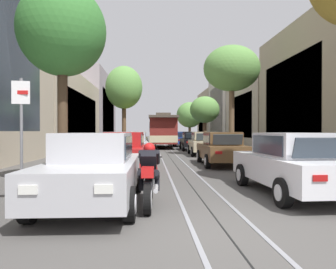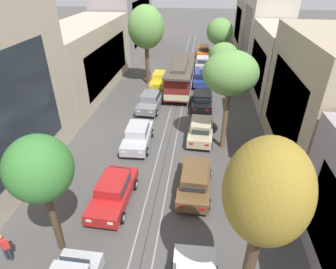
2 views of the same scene
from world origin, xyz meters
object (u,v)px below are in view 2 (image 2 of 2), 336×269
(parked_car_yellow_fifth_left, at_px, (160,79))
(street_tree_kerb_right_second, at_px, (230,74))
(pedestrian_on_left_pavement, at_px, (4,246))
(street_tree_kerb_left_near, at_px, (39,169))
(pedestrian_on_right_pavement, at_px, (280,220))
(parked_car_orange_far_right, at_px, (203,51))
(parked_car_beige_mid_right, at_px, (201,129))
(parked_car_black_fourth_right, at_px, (202,100))
(cable_car_trolley, at_px, (180,78))
(parked_car_red_second_left, at_px, (113,191))
(street_tree_kerb_left_second, at_px, (146,28))
(parked_car_brown_second_right, at_px, (195,181))
(street_tree_kerb_right_fourth, at_px, (220,32))
(parked_car_silver_sixth_right, at_px, (203,63))
(parked_car_blue_fifth_right, at_px, (202,78))
(street_tree_kerb_right_near, at_px, (266,195))
(parked_car_grey_fourth_left, at_px, (150,101))
(parked_car_silver_mid_left, at_px, (138,135))
(street_tree_kerb_right_mid, at_px, (224,56))

(parked_car_yellow_fifth_left, relative_size, street_tree_kerb_right_second, 0.61)
(street_tree_kerb_right_second, distance_m, pedestrian_on_left_pavement, 15.53)
(street_tree_kerb_left_near, relative_size, pedestrian_on_left_pavement, 3.75)
(pedestrian_on_right_pavement, bearing_deg, parked_car_orange_far_right, 97.29)
(parked_car_beige_mid_right, bearing_deg, parked_car_black_fourth_right, 90.19)
(parked_car_orange_far_right, distance_m, pedestrian_on_left_pavement, 37.25)
(cable_car_trolley, bearing_deg, parked_car_red_second_left, -97.69)
(parked_car_yellow_fifth_left, bearing_deg, parked_car_orange_far_right, 71.06)
(street_tree_kerb_left_second, bearing_deg, parked_car_beige_mid_right, -61.38)
(street_tree_kerb_right_second, bearing_deg, parked_car_brown_second_right, -109.92)
(pedestrian_on_left_pavement, bearing_deg, parked_car_yellow_fifth_left, 80.98)
(street_tree_kerb_right_fourth, bearing_deg, parked_car_silver_sixth_right, -114.95)
(parked_car_beige_mid_right, bearing_deg, parked_car_orange_far_right, 90.44)
(parked_car_beige_mid_right, distance_m, pedestrian_on_right_pavement, 9.68)
(parked_car_blue_fifth_right, distance_m, street_tree_kerb_left_near, 24.16)
(parked_car_red_second_left, xyz_separation_m, street_tree_kerb_right_near, (6.52, -5.13, 5.19))
(parked_car_grey_fourth_left, distance_m, pedestrian_on_right_pavement, 16.26)
(parked_car_silver_sixth_right, bearing_deg, street_tree_kerb_left_near, -102.03)
(street_tree_kerb_right_second, relative_size, cable_car_trolley, 0.78)
(parked_car_silver_sixth_right, bearing_deg, parked_car_grey_fourth_left, -109.44)
(street_tree_kerb_left_second, height_order, street_tree_kerb_right_near, street_tree_kerb_left_second)
(parked_car_yellow_fifth_left, height_order, street_tree_kerb_right_second, street_tree_kerb_right_second)
(parked_car_grey_fourth_left, relative_size, cable_car_trolley, 0.48)
(parked_car_blue_fifth_right, distance_m, street_tree_kerb_right_near, 25.51)
(parked_car_silver_mid_left, relative_size, street_tree_kerb_left_second, 0.52)
(street_tree_kerb_right_mid, relative_size, street_tree_kerb_right_fourth, 0.90)
(pedestrian_on_right_pavement, bearing_deg, street_tree_kerb_right_fourth, 93.80)
(street_tree_kerb_right_mid, bearing_deg, parked_car_black_fourth_right, -112.71)
(parked_car_silver_mid_left, relative_size, parked_car_beige_mid_right, 1.00)
(street_tree_kerb_right_near, bearing_deg, street_tree_kerb_right_second, 90.79)
(parked_car_blue_fifth_right, xyz_separation_m, street_tree_kerb_right_second, (1.80, -13.12, 4.84))
(parked_car_silver_mid_left, height_order, parked_car_black_fourth_right, same)
(cable_car_trolley, relative_size, pedestrian_on_right_pavement, 5.73)
(parked_car_brown_second_right, height_order, street_tree_kerb_left_near, street_tree_kerb_left_near)
(parked_car_beige_mid_right, relative_size, street_tree_kerb_left_near, 0.72)
(parked_car_grey_fourth_left, xyz_separation_m, street_tree_kerb_left_near, (-1.49, -15.75, 3.89))
(parked_car_silver_sixth_right, xyz_separation_m, parked_car_orange_far_right, (-0.01, 6.37, 0.00))
(parked_car_grey_fourth_left, distance_m, parked_car_silver_sixth_right, 14.09)
(parked_car_grey_fourth_left, bearing_deg, pedestrian_on_right_pavement, -56.67)
(parked_car_grey_fourth_left, bearing_deg, parked_car_yellow_fifth_left, 89.75)
(street_tree_kerb_right_near, bearing_deg, parked_car_brown_second_right, 107.23)
(street_tree_kerb_right_near, height_order, street_tree_kerb_right_fourth, street_tree_kerb_right_near)
(parked_car_brown_second_right, bearing_deg, street_tree_kerb_right_second, 70.08)
(parked_car_silver_sixth_right, distance_m, street_tree_kerb_right_fourth, 5.98)
(parked_car_orange_far_right, xyz_separation_m, street_tree_kerb_right_mid, (2.10, -14.15, 2.98))
(parked_car_yellow_fifth_left, xyz_separation_m, street_tree_kerb_left_near, (-1.52, -21.86, 3.89))
(street_tree_kerb_left_second, relative_size, street_tree_kerb_right_near, 1.08)
(parked_car_yellow_fifth_left, xyz_separation_m, parked_car_orange_far_right, (4.65, 13.55, 0.00))
(parked_car_black_fourth_right, relative_size, street_tree_kerb_right_fourth, 0.76)
(street_tree_kerb_left_second, bearing_deg, parked_car_yellow_fifth_left, -27.21)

